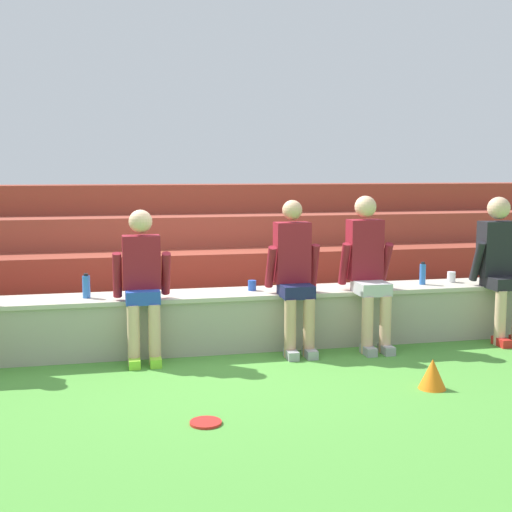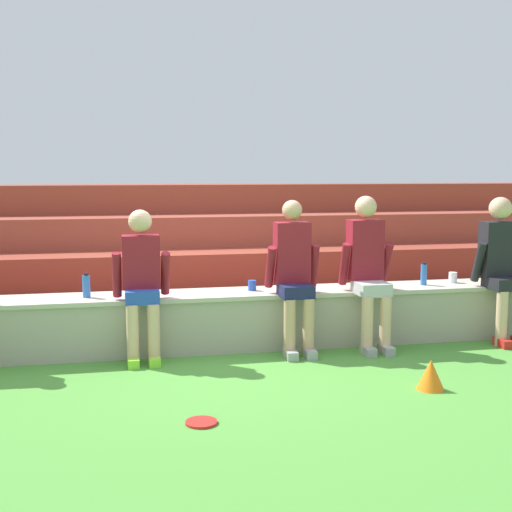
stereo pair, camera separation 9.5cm
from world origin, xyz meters
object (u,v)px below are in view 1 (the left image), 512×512
person_center (294,272)px  person_far_right (500,263)px  water_bottle_center_gap (423,274)px  person_left_of_center (142,280)px  person_right_of_center (368,267)px  plastic_cup_left_end (451,277)px  sports_cone (432,374)px  plastic_cup_right_end (252,285)px  water_bottle_mid_right (86,286)px  frisbee (206,423)px

person_center → person_far_right: bearing=-0.4°
person_far_right → water_bottle_center_gap: person_far_right is taller
person_left_of_center → water_bottle_center_gap: person_left_of_center is taller
person_right_of_center → plastic_cup_left_end: bearing=16.6°
person_left_of_center → sports_cone: person_left_of_center is taller
person_left_of_center → plastic_cup_left_end: (3.24, 0.34, -0.14)m
person_left_of_center → person_far_right: size_ratio=0.94×
person_center → plastic_cup_right_end: bearing=138.6°
person_left_of_center → person_right_of_center: (2.17, 0.02, 0.05)m
person_right_of_center → water_bottle_mid_right: bearing=174.7°
person_left_of_center → water_bottle_center_gap: bearing=5.5°
person_center → person_far_right: 2.16m
person_left_of_center → person_far_right: 3.59m
person_far_right → plastic_cup_right_end: person_far_right is taller
person_right_of_center → water_bottle_mid_right: 2.68m
person_left_of_center → water_bottle_center_gap: (2.88, 0.28, -0.08)m
plastic_cup_right_end → frisbee: plastic_cup_right_end is taller
plastic_cup_right_end → person_right_of_center: bearing=-14.9°
water_bottle_mid_right → person_far_right: bearing=-3.9°
person_left_of_center → water_bottle_center_gap: 2.89m
water_bottle_center_gap → frisbee: bearing=-142.8°
person_far_right → plastic_cup_left_end: person_far_right is taller
water_bottle_mid_right → person_left_of_center: bearing=-28.2°
water_bottle_center_gap → plastic_cup_right_end: bearing=178.9°
water_bottle_center_gap → plastic_cup_right_end: size_ratio=2.32×
frisbee → plastic_cup_left_end: bearing=34.5°
person_center → water_bottle_mid_right: person_center is taller
person_left_of_center → person_right_of_center: 2.17m
person_center → sports_cone: 1.66m
person_right_of_center → plastic_cup_left_end: size_ratio=13.35×
person_center → person_right_of_center: 0.75m
person_center → sports_cone: bearing=-59.4°
frisbee → water_bottle_mid_right: bearing=113.2°
person_right_of_center → sports_cone: bearing=-88.8°
person_right_of_center → frisbee: bearing=-137.6°
plastic_cup_left_end → sports_cone: 2.00m
plastic_cup_right_end → person_far_right: bearing=-7.2°
plastic_cup_left_end → frisbee: plastic_cup_left_end is taller
water_bottle_mid_right → water_bottle_center_gap: size_ratio=0.98×
person_right_of_center → plastic_cup_right_end: bearing=165.1°
person_far_right → plastic_cup_left_end: (-0.35, 0.35, -0.19)m
sports_cone → frisbee: bearing=-169.2°
plastic_cup_left_end → water_bottle_center_gap: bearing=-170.1°
person_far_right → person_right_of_center: bearing=178.9°
person_right_of_center → frisbee: 2.62m
plastic_cup_right_end → sports_cone: plastic_cup_right_end is taller
person_left_of_center → person_right_of_center: person_right_of_center is taller
person_left_of_center → sports_cone: (2.20, -1.31, -0.63)m
plastic_cup_right_end → frisbee: 2.19m
water_bottle_center_gap → sports_cone: 1.80m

